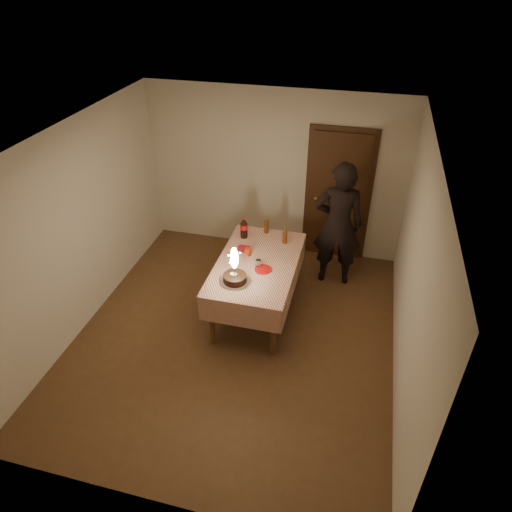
% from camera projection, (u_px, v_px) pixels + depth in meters
% --- Properties ---
extents(ground, '(4.00, 4.50, 0.01)m').
position_uv_depth(ground, '(235.00, 335.00, 5.95)').
color(ground, brown).
rests_on(ground, ground).
extents(room_shell, '(4.04, 4.54, 2.62)m').
position_uv_depth(room_shell, '(236.00, 223.00, 5.07)').
color(room_shell, beige).
rests_on(room_shell, ground).
extents(dining_table, '(1.02, 1.72, 0.82)m').
position_uv_depth(dining_table, '(257.00, 269.00, 5.95)').
color(dining_table, brown).
rests_on(dining_table, ground).
extents(birthday_cake, '(0.36, 0.36, 0.49)m').
position_uv_depth(birthday_cake, '(235.00, 274.00, 5.49)').
color(birthday_cake, white).
rests_on(birthday_cake, dining_table).
extents(red_plate, '(0.22, 0.22, 0.01)m').
position_uv_depth(red_plate, '(263.00, 270.00, 5.75)').
color(red_plate, red).
rests_on(red_plate, dining_table).
extents(red_cup, '(0.08, 0.08, 0.10)m').
position_uv_depth(red_cup, '(248.00, 252.00, 6.00)').
color(red_cup, red).
rests_on(red_cup, dining_table).
extents(clear_cup, '(0.07, 0.07, 0.09)m').
position_uv_depth(clear_cup, '(258.00, 263.00, 5.80)').
color(clear_cup, white).
rests_on(clear_cup, dining_table).
extents(napkin_stack, '(0.15, 0.15, 0.02)m').
position_uv_depth(napkin_stack, '(243.00, 249.00, 6.14)').
color(napkin_stack, maroon).
rests_on(napkin_stack, dining_table).
extents(cola_bottle, '(0.10, 0.10, 0.32)m').
position_uv_depth(cola_bottle, '(244.00, 228.00, 6.31)').
color(cola_bottle, black).
rests_on(cola_bottle, dining_table).
extents(amber_bottle_left, '(0.06, 0.06, 0.25)m').
position_uv_depth(amber_bottle_left, '(266.00, 225.00, 6.43)').
color(amber_bottle_left, '#54280E').
rests_on(amber_bottle_left, dining_table).
extents(amber_bottle_right, '(0.06, 0.06, 0.25)m').
position_uv_depth(amber_bottle_right, '(285.00, 236.00, 6.21)').
color(amber_bottle_right, '#54280E').
rests_on(amber_bottle_right, dining_table).
extents(photographer, '(0.74, 0.52, 1.90)m').
position_uv_depth(photographer, '(338.00, 225.00, 6.43)').
color(photographer, black).
rests_on(photographer, ground).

